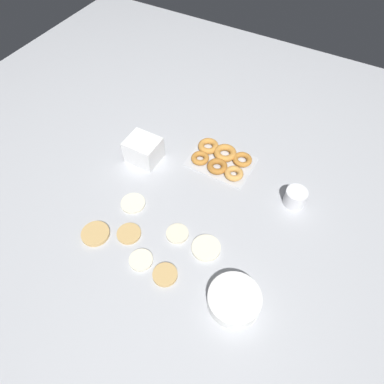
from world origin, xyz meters
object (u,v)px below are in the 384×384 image
Objects in this scene: pancake_3 at (141,260)px; pancake_6 at (95,234)px; pancake_1 at (206,248)px; pancake_4 at (129,234)px; paper_cup at (295,197)px; container_stack at (144,150)px; pancake_0 at (165,275)px; donut_tray at (221,159)px; pancake_2 at (133,203)px; pancake_5 at (177,234)px; batter_bowl at (234,300)px.

pancake_3 is 0.81× the size of pancake_6.
pancake_1 is at bearing -159.11° from pancake_6.
pancake_4 is 0.70m from paper_cup.
pancake_3 is 0.22m from pancake_6.
pancake_6 is (0.11, 0.07, 0.00)m from pancake_4.
pancake_6 is 0.77× the size of container_stack.
paper_cup reaches higher than pancake_0.
pancake_1 is 1.01× the size of pancake_6.
paper_cup reaches higher than pancake_4.
pancake_4 is 0.55m from donut_tray.
pancake_2 is 0.14m from pancake_4.
pancake_6 is (0.05, 0.19, 0.00)m from pancake_2.
donut_tray reaches higher than pancake_6.
container_stack is at bearing -39.20° from pancake_5.
paper_cup is at bearing -94.64° from batter_bowl.
pancake_3 is at bearing -2.92° from pancake_0.
pancake_5 is at bearing -150.89° from pancake_6.
pancake_5 is 0.51m from paper_cup.
pancake_6 reaches higher than pancake_4.
batter_bowl reaches higher than pancake_0.
pancake_1 is 0.55m from container_stack.
pancake_2 is at bearing -35.71° from pancake_0.
pancake_3 is (-0.18, 0.20, 0.00)m from pancake_2.
paper_cup is at bearing -127.57° from pancake_3.
paper_cup is at bearing -138.20° from pancake_4.
donut_tray is 3.24× the size of paper_cup.
pancake_2 is 0.35× the size of donut_tray.
batter_bowl is at bearing 142.78° from pancake_1.
donut_tray reaches higher than pancake_4.
pancake_3 is 0.60m from donut_tray.
pancake_2 is (0.28, -0.20, -0.00)m from pancake_0.
donut_tray is (0.07, -0.60, 0.01)m from pancake_0.
pancake_0 is at bearing 6.94° from batter_bowl.
pancake_2 is 1.15× the size of pancake_5.
pancake_6 reaches higher than pancake_2.
pancake_3 is at bearing 122.29° from container_stack.
pancake_3 is at bearing 131.37° from pancake_2.
pancake_0 is 1.03× the size of pancake_5.
batter_bowl is at bearing -178.07° from pancake_6.
pancake_5 is (-0.06, -0.16, 0.00)m from pancake_3.
pancake_3 is 1.01× the size of pancake_5.
container_stack is (0.34, -0.28, 0.05)m from pancake_5.
pancake_6 is 0.65m from donut_tray.
pancake_0 is 0.63× the size of container_stack.
pancake_5 is 0.48× the size of batter_bowl.
batter_bowl is (-0.59, -0.02, 0.02)m from pancake_6.
pancake_5 is 0.31× the size of donut_tray.
container_stack reaches higher than pancake_0.
batter_bowl reaches higher than pancake_4.
batter_bowl is at bearing 120.09° from donut_tray.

